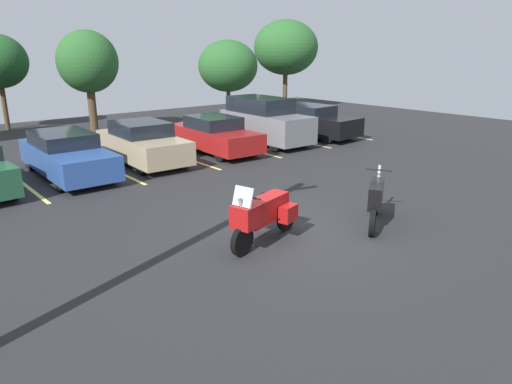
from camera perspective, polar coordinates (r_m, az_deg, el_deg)
The scene contains 12 objects.
ground at distance 10.76m, azimuth 4.86°, elevation -5.16°, with size 44.00×44.00×0.10m, color #262628.
motorcycle_touring at distance 9.87m, azimuth 0.87°, elevation -2.69°, with size 2.28×1.07×1.44m.
motorcycle_second at distance 11.36m, azimuth 14.46°, elevation -0.92°, with size 1.89×1.27×1.26m.
parking_stripes at distance 16.53m, azimuth -21.80°, elevation 1.82°, with size 25.94×5.08×0.01m.
car_blue at distance 16.49m, azimuth -22.17°, elevation 4.24°, with size 1.86×4.90×1.42m.
car_tan at distance 17.51m, azimuth -13.73°, elevation 5.83°, with size 1.97×4.57×1.51m.
car_red at distance 18.98m, azimuth -5.10°, elevation 7.00°, with size 1.99×4.67×1.44m.
car_grey at distance 20.70m, azimuth 1.06°, elevation 8.70°, with size 1.99×4.66×1.99m.
car_black at distance 22.47m, azimuth 6.62°, elevation 8.65°, with size 2.20×4.85×1.49m.
tree_center_right at distance 33.26m, azimuth 3.67°, elevation 17.24°, with size 4.37×4.37×5.93m.
tree_rear at distance 29.20m, azimuth -3.46°, elevation 15.15°, with size 3.59×3.59×4.55m.
tree_center at distance 24.63m, azimuth -19.92°, elevation 14.73°, with size 2.89×2.89×4.91m.
Camera 1 is at (-7.07, -7.02, 4.03)m, focal length 32.65 mm.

